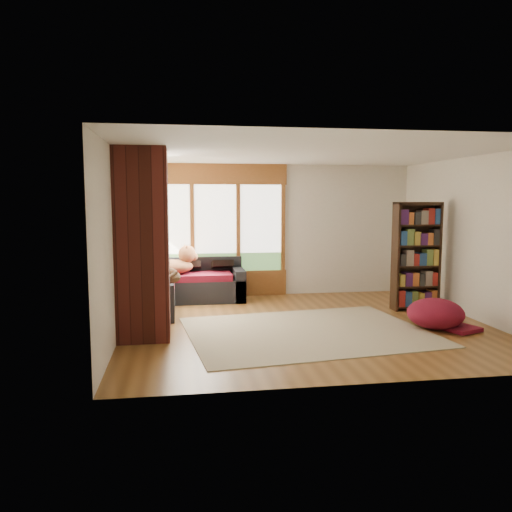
{
  "coord_description": "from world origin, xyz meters",
  "views": [
    {
      "loc": [
        -1.91,
        -7.28,
        1.91
      ],
      "look_at": [
        -0.61,
        1.09,
        0.95
      ],
      "focal_mm": 35.0,
      "sensor_mm": 36.0,
      "label": 1
    }
  ],
  "objects_px": {
    "sectional_sofa": "(177,289)",
    "pouf": "(435,313)",
    "dog_tan": "(175,262)",
    "dog_brindle": "(165,271)",
    "brick_chimney": "(143,245)",
    "area_rug": "(307,332)",
    "bookshelf": "(416,256)"
  },
  "relations": [
    {
      "from": "sectional_sofa",
      "to": "dog_brindle",
      "type": "distance_m",
      "value": 0.83
    },
    {
      "from": "dog_tan",
      "to": "brick_chimney",
      "type": "bearing_deg",
      "value": -111.41
    },
    {
      "from": "sectional_sofa",
      "to": "pouf",
      "type": "bearing_deg",
      "value": -30.41
    },
    {
      "from": "area_rug",
      "to": "pouf",
      "type": "xyz_separation_m",
      "value": [
        1.94,
        -0.09,
        0.23
      ]
    },
    {
      "from": "pouf",
      "to": "brick_chimney",
      "type": "bearing_deg",
      "value": 177.99
    },
    {
      "from": "pouf",
      "to": "dog_tan",
      "type": "bearing_deg",
      "value": 147.09
    },
    {
      "from": "dog_brindle",
      "to": "bookshelf",
      "type": "bearing_deg",
      "value": -112.68
    },
    {
      "from": "area_rug",
      "to": "dog_tan",
      "type": "xyz_separation_m",
      "value": [
        -1.89,
        2.39,
        0.76
      ]
    },
    {
      "from": "brick_chimney",
      "to": "dog_brindle",
      "type": "relative_size",
      "value": 3.28
    },
    {
      "from": "area_rug",
      "to": "bookshelf",
      "type": "height_order",
      "value": "bookshelf"
    },
    {
      "from": "pouf",
      "to": "dog_brindle",
      "type": "distance_m",
      "value": 4.3
    },
    {
      "from": "brick_chimney",
      "to": "dog_brindle",
      "type": "distance_m",
      "value": 1.5
    },
    {
      "from": "bookshelf",
      "to": "pouf",
      "type": "relative_size",
      "value": 2.26
    },
    {
      "from": "sectional_sofa",
      "to": "area_rug",
      "type": "xyz_separation_m",
      "value": [
        1.86,
        -2.11,
        -0.3
      ]
    },
    {
      "from": "bookshelf",
      "to": "pouf",
      "type": "xyz_separation_m",
      "value": [
        -0.29,
        -1.25,
        -0.7
      ]
    },
    {
      "from": "area_rug",
      "to": "dog_brindle",
      "type": "distance_m",
      "value": 2.6
    },
    {
      "from": "bookshelf",
      "to": "pouf",
      "type": "distance_m",
      "value": 1.46
    },
    {
      "from": "bookshelf",
      "to": "pouf",
      "type": "bearing_deg",
      "value": -103.12
    },
    {
      "from": "brick_chimney",
      "to": "dog_brindle",
      "type": "xyz_separation_m",
      "value": [
        0.26,
        1.37,
        -0.57
      ]
    },
    {
      "from": "brick_chimney",
      "to": "sectional_sofa",
      "type": "bearing_deg",
      "value": 77.71
    },
    {
      "from": "area_rug",
      "to": "dog_tan",
      "type": "height_order",
      "value": "dog_tan"
    },
    {
      "from": "sectional_sofa",
      "to": "area_rug",
      "type": "relative_size",
      "value": 0.65
    },
    {
      "from": "pouf",
      "to": "dog_brindle",
      "type": "height_order",
      "value": "dog_brindle"
    },
    {
      "from": "dog_tan",
      "to": "dog_brindle",
      "type": "relative_size",
      "value": 1.16
    },
    {
      "from": "sectional_sofa",
      "to": "bookshelf",
      "type": "relative_size",
      "value": 1.18
    },
    {
      "from": "brick_chimney",
      "to": "dog_tan",
      "type": "relative_size",
      "value": 2.83
    },
    {
      "from": "brick_chimney",
      "to": "dog_tan",
      "type": "xyz_separation_m",
      "value": [
        0.42,
        2.33,
        -0.53
      ]
    },
    {
      "from": "area_rug",
      "to": "dog_tan",
      "type": "relative_size",
      "value": 3.69
    },
    {
      "from": "pouf",
      "to": "dog_tan",
      "type": "relative_size",
      "value": 0.9
    },
    {
      "from": "pouf",
      "to": "dog_brindle",
      "type": "bearing_deg",
      "value": 159.2
    },
    {
      "from": "bookshelf",
      "to": "dog_brindle",
      "type": "bearing_deg",
      "value": 176.46
    },
    {
      "from": "brick_chimney",
      "to": "area_rug",
      "type": "xyz_separation_m",
      "value": [
        2.31,
        -0.06,
        -1.29
      ]
    }
  ]
}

